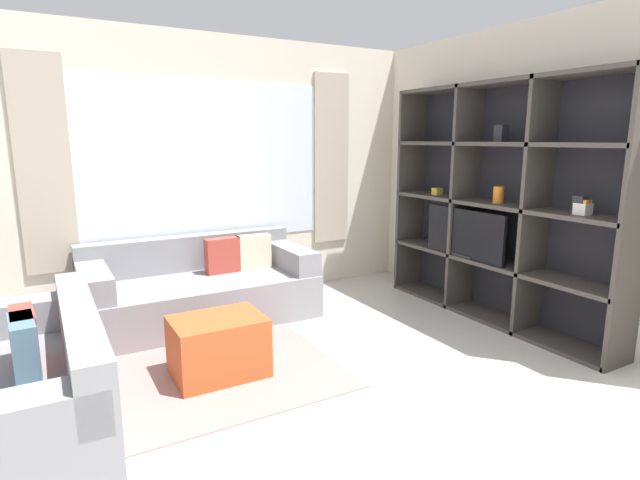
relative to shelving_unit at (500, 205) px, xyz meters
name	(u,v)px	position (x,y,z in m)	size (l,w,h in m)	color
ground_plane	(401,466)	(-2.17, -1.33, -1.08)	(16.00, 16.00, 0.00)	beige
wall_back	(206,171)	(-2.17, 1.87, 0.28)	(5.85, 0.11, 2.70)	beige
wall_right	(495,174)	(0.19, 0.25, 0.27)	(0.07, 4.37, 2.70)	beige
area_rug	(167,373)	(-3.00, 0.34, -1.08)	(2.34, 1.80, 0.01)	gray
shelving_unit	(500,205)	(0.00, 0.00, 0.00)	(0.38, 2.48, 2.18)	#232328
couch_main	(201,290)	(-2.43, 1.34, -0.80)	(2.06, 0.98, 0.75)	gray
couch_side	(16,396)	(-3.90, -0.13, -0.79)	(0.98, 1.72, 0.75)	gray
ottoman	(218,347)	(-2.67, 0.13, -0.86)	(0.64, 0.48, 0.44)	#B74C23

